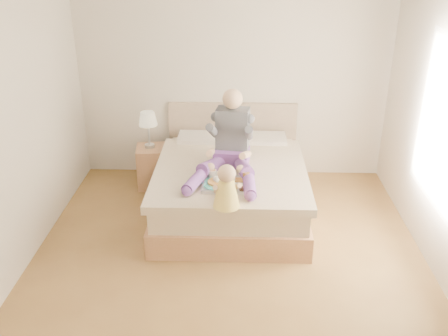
{
  "coord_description": "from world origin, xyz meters",
  "views": [
    {
      "loc": [
        0.1,
        -4.19,
        2.98
      ],
      "look_at": [
        -0.06,
        0.53,
        0.78
      ],
      "focal_mm": 40.0,
      "sensor_mm": 36.0,
      "label": 1
    }
  ],
  "objects_px": {
    "tray": "(227,183)",
    "adult": "(230,147)",
    "bed": "(231,184)",
    "baby": "(226,189)",
    "nightstand": "(155,166)"
  },
  "relations": [
    {
      "from": "tray",
      "to": "baby",
      "type": "relative_size",
      "value": 1.17
    },
    {
      "from": "bed",
      "to": "adult",
      "type": "height_order",
      "value": "adult"
    },
    {
      "from": "tray",
      "to": "baby",
      "type": "height_order",
      "value": "baby"
    },
    {
      "from": "tray",
      "to": "adult",
      "type": "bearing_deg",
      "value": 88.81
    },
    {
      "from": "nightstand",
      "to": "baby",
      "type": "height_order",
      "value": "baby"
    },
    {
      "from": "nightstand",
      "to": "tray",
      "type": "bearing_deg",
      "value": -58.24
    },
    {
      "from": "bed",
      "to": "nightstand",
      "type": "xyz_separation_m",
      "value": [
        -1.0,
        0.56,
        -0.05
      ]
    },
    {
      "from": "bed",
      "to": "baby",
      "type": "xyz_separation_m",
      "value": [
        -0.02,
        -1.05,
        0.47
      ]
    },
    {
      "from": "bed",
      "to": "baby",
      "type": "bearing_deg",
      "value": -91.27
    },
    {
      "from": "adult",
      "to": "tray",
      "type": "xyz_separation_m",
      "value": [
        -0.02,
        -0.42,
        -0.23
      ]
    },
    {
      "from": "bed",
      "to": "tray",
      "type": "xyz_separation_m",
      "value": [
        -0.03,
        -0.63,
        0.33
      ]
    },
    {
      "from": "adult",
      "to": "tray",
      "type": "height_order",
      "value": "adult"
    },
    {
      "from": "nightstand",
      "to": "bed",
      "type": "bearing_deg",
      "value": -36.58
    },
    {
      "from": "bed",
      "to": "nightstand",
      "type": "bearing_deg",
      "value": 150.89
    },
    {
      "from": "tray",
      "to": "baby",
      "type": "xyz_separation_m",
      "value": [
        0.01,
        -0.42,
        0.14
      ]
    }
  ]
}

